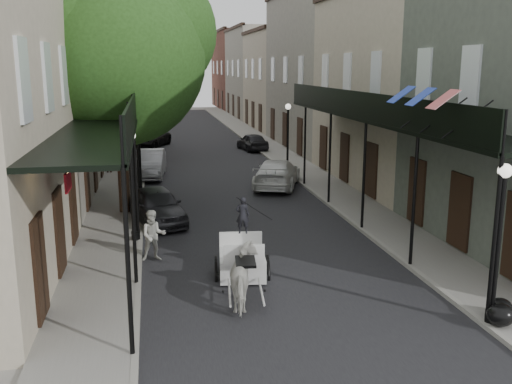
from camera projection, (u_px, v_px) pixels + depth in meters
name	position (u px, v px, depth m)	size (l,w,h in m)	color
ground	(297.00, 305.00, 14.37)	(140.00, 140.00, 0.00)	gray
road	(212.00, 168.00, 33.57)	(8.00, 90.00, 0.01)	black
sidewalk_left	(125.00, 170.00, 32.67)	(2.20, 90.00, 0.12)	gray
sidewalk_right	(294.00, 164.00, 34.44)	(2.20, 90.00, 0.12)	gray
building_row_left	(75.00, 75.00, 40.50)	(5.00, 80.00, 10.50)	#B6A991
building_row_right	(309.00, 74.00, 43.55)	(5.00, 80.00, 10.50)	gray
gallery_left	(110.00, 121.00, 19.34)	(2.20, 18.05, 4.88)	black
gallery_right	(377.00, 117.00, 21.04)	(2.20, 18.05, 4.88)	black
tree_near	(128.00, 50.00, 21.98)	(7.31, 6.80, 9.63)	#382619
tree_far	(135.00, 66.00, 35.55)	(6.45, 6.00, 8.61)	#382619
lamppost_right_near	(498.00, 242.00, 12.73)	(0.32, 0.32, 3.71)	black
lamppost_left	(133.00, 184.00, 18.96)	(0.32, 0.32, 3.71)	black
lamppost_right_far	(288.00, 136.00, 31.93)	(0.32, 0.32, 3.71)	black
horse	(246.00, 277.00, 14.20)	(0.80, 1.76, 1.49)	beige
carriage	(241.00, 241.00, 16.40)	(1.68, 2.31, 2.48)	black
pedestrian_walking	(153.00, 235.00, 17.51)	(0.78, 0.61, 1.60)	beige
pedestrian_sidewalk_left	(109.00, 159.00, 31.42)	(0.95, 0.55, 1.47)	gray
car_left_near	(157.00, 205.00, 21.74)	(1.61, 4.01, 1.37)	black
car_left_mid	(149.00, 164.00, 30.66)	(1.54, 4.43, 1.46)	gray
car_left_far	(149.00, 139.00, 42.09)	(2.05, 4.45, 1.24)	black
car_right_near	(277.00, 173.00, 28.12)	(1.95, 4.79, 1.39)	silver
car_right_far	(252.00, 142.00, 40.38)	(1.46, 3.62, 1.23)	black
trash_bags	(501.00, 312.00, 13.11)	(0.88, 1.03, 0.52)	black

